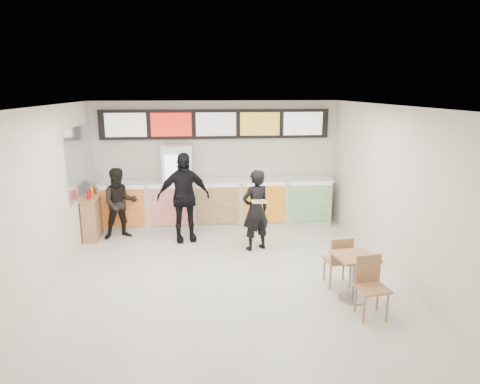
{
  "coord_description": "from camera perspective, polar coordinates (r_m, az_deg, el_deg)",
  "views": [
    {
      "loc": [
        -0.42,
        -6.96,
        3.27
      ],
      "look_at": [
        0.37,
        1.2,
        1.29
      ],
      "focal_mm": 32.0,
      "sensor_mm": 36.0,
      "label": 1
    }
  ],
  "objects": [
    {
      "name": "menu_board",
      "position": [
        10.42,
        -3.23,
        9.03
      ],
      "size": [
        5.5,
        0.14,
        0.7
      ],
      "color": "black",
      "rests_on": "wall_back"
    },
    {
      "name": "floor",
      "position": [
        7.7,
        -1.91,
        -11.56
      ],
      "size": [
        7.0,
        7.0,
        0.0
      ],
      "primitive_type": "plane",
      "color": "beige",
      "rests_on": "ground"
    },
    {
      "name": "ceiling",
      "position": [
        6.98,
        -2.1,
        11.33
      ],
      "size": [
        7.0,
        7.0,
        0.0
      ],
      "primitive_type": "plane",
      "rotation": [
        3.14,
        0.0,
        0.0
      ],
      "color": "white",
      "rests_on": "wall_back"
    },
    {
      "name": "customer_left",
      "position": [
        9.87,
        -15.72,
        -1.47
      ],
      "size": [
        0.91,
        0.8,
        1.59
      ],
      "primitive_type": "imported",
      "rotation": [
        0.0,
        0.0,
        0.28
      ],
      "color": "black",
      "rests_on": "floor"
    },
    {
      "name": "mirror_panel",
      "position": [
        9.87,
        -20.57,
        3.84
      ],
      "size": [
        0.01,
        2.0,
        1.5
      ],
      "primitive_type": "cube",
      "color": "#B2B7BF",
      "rests_on": "wall_left"
    },
    {
      "name": "drinks_fridge",
      "position": [
        10.34,
        -8.24,
        0.75
      ],
      "size": [
        0.7,
        0.67,
        2.0
      ],
      "color": "white",
      "rests_on": "floor"
    },
    {
      "name": "service_counter",
      "position": [
        10.42,
        -3.02,
        -1.46
      ],
      "size": [
        5.56,
        0.77,
        1.14
      ],
      "color": "silver",
      "rests_on": "floor"
    },
    {
      "name": "customer_mid",
      "position": [
        9.36,
        -7.55,
        -0.69
      ],
      "size": [
        1.22,
        0.69,
        1.96
      ],
      "primitive_type": "imported",
      "rotation": [
        0.0,
        0.0,
        0.19
      ],
      "color": "black",
      "rests_on": "floor"
    },
    {
      "name": "wall_right",
      "position": [
        7.96,
        20.1,
        -0.13
      ],
      "size": [
        0.0,
        7.0,
        7.0
      ],
      "primitive_type": "plane",
      "rotation": [
        1.57,
        0.0,
        -1.57
      ],
      "color": "silver",
      "rests_on": "floor"
    },
    {
      "name": "customer_main",
      "position": [
        8.79,
        2.1,
        -2.44
      ],
      "size": [
        0.73,
        0.62,
        1.69
      ],
      "primitive_type": "imported",
      "rotation": [
        0.0,
        0.0,
        3.55
      ],
      "color": "black",
      "rests_on": "floor"
    },
    {
      "name": "cafe_table",
      "position": [
        7.06,
        14.94,
        -9.86
      ],
      "size": [
        0.68,
        1.57,
        0.89
      ],
      "rotation": [
        0.0,
        0.0,
        0.14
      ],
      "color": "tan",
      "rests_on": "floor"
    },
    {
      "name": "condiment_ledge",
      "position": [
        10.12,
        -19.04,
        -3.19
      ],
      "size": [
        0.34,
        0.84,
        1.13
      ],
      "color": "tan",
      "rests_on": "floor"
    },
    {
      "name": "pizza_slice",
      "position": [
        8.28,
        2.53,
        -1.23
      ],
      "size": [
        0.36,
        0.36,
        0.02
      ],
      "color": "beige",
      "rests_on": "customer_main"
    },
    {
      "name": "wall_left",
      "position": [
        7.63,
        -25.1,
        -1.16
      ],
      "size": [
        0.0,
        7.0,
        7.0
      ],
      "primitive_type": "plane",
      "rotation": [
        1.57,
        0.0,
        1.57
      ],
      "color": "silver",
      "rests_on": "floor"
    },
    {
      "name": "wall_back",
      "position": [
        10.62,
        -3.18,
        3.95
      ],
      "size": [
        6.0,
        0.0,
        6.0
      ],
      "primitive_type": "plane",
      "rotation": [
        1.57,
        0.0,
        0.0
      ],
      "color": "silver",
      "rests_on": "floor"
    }
  ]
}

